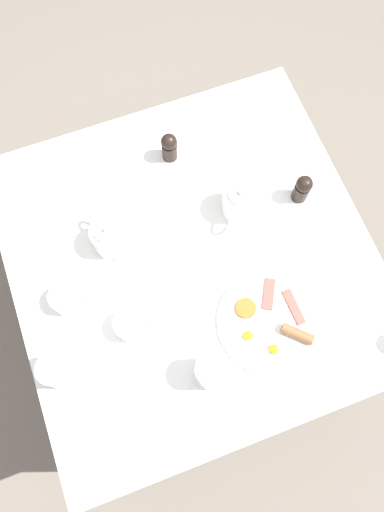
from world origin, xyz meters
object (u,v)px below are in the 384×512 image
teapot_far (109,237)px  fork_spare (326,250)px  breakfast_plate (271,323)px  salt_grinder (169,147)px  spoon_for_tea (65,169)px  teacup_with_saucer_right (67,300)px  pepper_grinder (302,188)px  fork_by_plate (242,135)px  teacup_with_saucer_left (131,325)px  water_glass_short (57,371)px  teapot_near (239,202)px  knife_by_plate (133,399)px  water_glass_tall (211,372)px

teapot_far → fork_spare: (0.24, 0.57, -0.05)m
breakfast_plate → fork_spare: (-0.14, 0.23, -0.01)m
salt_grinder → spoon_for_tea: salt_grinder is taller
teacup_with_saucer_right → pepper_grinder: size_ratio=1.24×
teapot_far → fork_by_plate: bearing=91.1°
breakfast_plate → teacup_with_saucer_left: bearing=-108.7°
spoon_for_tea → fork_spare: (0.51, 0.64, 0.00)m
teacup_with_saucer_right → water_glass_short: bearing=-21.9°
breakfast_plate → fork_spare: breakfast_plate is taller
salt_grinder → teapot_near: bearing=28.4°
breakfast_plate → knife_by_plate: 0.42m
breakfast_plate → teacup_with_saucer_left: teacup_with_saucer_left is taller
teapot_far → pepper_grinder: bearing=63.4°
teapot_near → teapot_far: bearing=128.9°
teapot_near → teacup_with_saucer_right: bearing=143.4°
teacup_with_saucer_left → salt_grinder: (-0.47, 0.28, 0.03)m
breakfast_plate → pepper_grinder: pepper_grinder is taller
fork_spare → fork_by_plate: bearing=-169.1°
knife_by_plate → breakfast_plate: bearing=98.1°
teacup_with_saucer_left → spoon_for_tea: teacup_with_saucer_left is taller
water_glass_short → teacup_with_saucer_left: bearing=103.3°
knife_by_plate → pepper_grinder: bearing=120.6°
teacup_with_saucer_left → knife_by_plate: size_ratio=0.85×
water_glass_tall → knife_by_plate: size_ratio=0.76×
spoon_for_tea → fork_by_plate: bearing=82.1°
water_glass_short → spoon_for_tea: water_glass_short is taller
teapot_far → teacup_with_saucer_left: (0.26, -0.02, -0.02)m
teacup_with_saucer_right → fork_by_plate: teacup_with_saucer_right is taller
breakfast_plate → fork_by_plate: 0.60m
water_glass_tall → salt_grinder: (-0.66, 0.12, -0.00)m
teapot_far → water_glass_short: size_ratio=1.68×
water_glass_tall → pepper_grinder: (-0.40, 0.44, -0.00)m
teapot_far → pepper_grinder: size_ratio=1.69×
knife_by_plate → spoon_for_tea: same height
teacup_with_saucer_right → water_glass_tall: 0.44m
teapot_far → pepper_grinder: teapot_far is taller
teacup_with_saucer_left → pepper_grinder: (-0.20, 0.59, 0.03)m
teapot_near → teacup_with_saucer_left: size_ratio=1.12×
water_glass_short → fork_by_plate: 0.89m
knife_by_plate → fork_spare: bearing=107.3°
pepper_grinder → spoon_for_tea: (-0.33, -0.64, -0.05)m
teacup_with_saucer_left → water_glass_short: size_ratio=1.23×
water_glass_short → pepper_grinder: bearing=107.5°
spoon_for_tea → teacup_with_saucer_left: bearing=4.5°
water_glass_tall → salt_grinder: bearing=169.7°
pepper_grinder → salt_grinder: 0.41m
water_glass_tall → teacup_with_saucer_left: bearing=-141.0°
breakfast_plate → teacup_with_saucer_right: 0.56m
teacup_with_saucer_right → breakfast_plate: bearing=63.5°
water_glass_short → salt_grinder: (-0.52, 0.49, 0.00)m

